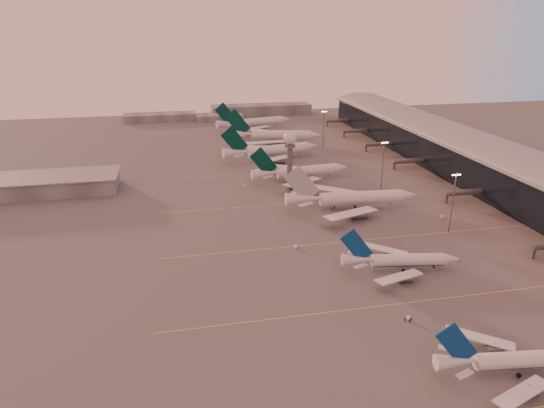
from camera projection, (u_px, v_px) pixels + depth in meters
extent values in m
plane|color=#504E4E|center=(375.00, 328.00, 133.98)|extent=(700.00, 700.00, 0.00)
cube|color=#DDD34E|center=(454.00, 297.00, 148.91)|extent=(180.00, 0.25, 0.02)
cube|color=#DDD34E|center=(391.00, 237.00, 190.11)|extent=(180.00, 0.25, 0.02)
cube|color=#DDD34E|center=(350.00, 199.00, 231.32)|extent=(180.00, 0.25, 0.02)
cube|color=#DDD34E|center=(319.00, 170.00, 277.10)|extent=(180.00, 0.25, 0.02)
cube|color=black|center=(486.00, 166.00, 252.32)|extent=(36.00, 360.00, 18.00)
cylinder|color=gray|center=(489.00, 149.00, 249.14)|extent=(10.08, 360.00, 10.08)
cube|color=gray|center=(489.00, 149.00, 249.07)|extent=(40.00, 362.00, 0.80)
cube|color=#575A5F|center=(533.00, 253.00, 172.70)|extent=(1.20, 1.20, 4.40)
cylinder|color=#575A5F|center=(466.00, 192.00, 226.93)|extent=(22.00, 2.80, 2.80)
cube|color=#575A5F|center=(446.00, 198.00, 225.81)|extent=(1.20, 1.20, 4.40)
cylinder|color=#575A5F|center=(410.00, 161.00, 278.20)|extent=(22.00, 2.80, 2.80)
cube|color=#575A5F|center=(394.00, 166.00, 277.09)|extent=(1.20, 1.20, 4.40)
cylinder|color=#575A5F|center=(380.00, 144.00, 316.66)|extent=(22.00, 2.80, 2.80)
cube|color=#575A5F|center=(366.00, 148.00, 315.55)|extent=(1.20, 1.20, 4.40)
cylinder|color=#575A5F|center=(357.00, 131.00, 355.12)|extent=(22.00, 2.80, 2.80)
cube|color=#575A5F|center=(344.00, 134.00, 354.01)|extent=(1.20, 1.20, 4.40)
cylinder|color=#575A5F|center=(339.00, 120.00, 391.75)|extent=(22.00, 2.80, 2.80)
cube|color=#575A5F|center=(327.00, 124.00, 390.63)|extent=(1.20, 1.20, 4.40)
cube|color=slate|center=(33.00, 186.00, 237.66)|extent=(80.00, 25.00, 8.00)
cube|color=gray|center=(31.00, 177.00, 236.18)|extent=(82.00, 27.00, 0.60)
cylinder|color=#575A5F|center=(290.00, 168.00, 240.94)|extent=(2.60, 2.60, 22.00)
cylinder|color=#575A5F|center=(290.00, 146.00, 236.88)|extent=(5.20, 5.20, 1.20)
sphere|color=silver|center=(290.00, 138.00, 235.51)|extent=(6.40, 6.40, 6.40)
cylinder|color=#575A5F|center=(290.00, 130.00, 234.20)|extent=(0.16, 0.16, 2.00)
cylinder|color=#575A5F|center=(453.00, 203.00, 190.52)|extent=(0.56, 0.56, 25.00)
cube|color=#575A5F|center=(457.00, 174.00, 186.29)|extent=(3.60, 0.25, 0.25)
sphere|color=#FFEABF|center=(453.00, 175.00, 186.14)|extent=(0.56, 0.56, 0.56)
sphere|color=#FFEABF|center=(455.00, 175.00, 186.33)|extent=(0.56, 0.56, 0.56)
sphere|color=#FFEABF|center=(458.00, 175.00, 186.52)|extent=(0.56, 0.56, 0.56)
sphere|color=#FFEABF|center=(460.00, 175.00, 186.72)|extent=(0.56, 0.56, 0.56)
cylinder|color=#575A5F|center=(383.00, 166.00, 239.92)|extent=(0.56, 0.56, 25.00)
cube|color=#575A5F|center=(385.00, 142.00, 235.68)|extent=(3.60, 0.25, 0.25)
sphere|color=#FFEABF|center=(382.00, 143.00, 235.54)|extent=(0.56, 0.56, 0.56)
sphere|color=#FFEABF|center=(384.00, 143.00, 235.73)|extent=(0.56, 0.56, 0.56)
sphere|color=#FFEABF|center=(386.00, 143.00, 235.92)|extent=(0.56, 0.56, 0.56)
sphere|color=#FFEABF|center=(387.00, 143.00, 236.11)|extent=(0.56, 0.56, 0.56)
cylinder|color=#575A5F|center=(324.00, 129.00, 321.94)|extent=(0.56, 0.56, 25.00)
cube|color=#575A5F|center=(324.00, 111.00, 317.71)|extent=(3.60, 0.25, 0.25)
sphere|color=#FFEABF|center=(322.00, 112.00, 317.56)|extent=(0.56, 0.56, 0.56)
sphere|color=#FFEABF|center=(324.00, 112.00, 317.76)|extent=(0.56, 0.56, 0.56)
sphere|color=#FFEABF|center=(325.00, 112.00, 317.95)|extent=(0.56, 0.56, 0.56)
sphere|color=#FFEABF|center=(327.00, 111.00, 318.14)|extent=(0.56, 0.56, 0.56)
cube|color=slate|center=(160.00, 117.00, 414.38)|extent=(60.00, 18.00, 6.00)
cube|color=slate|center=(261.00, 110.00, 440.34)|extent=(90.00, 20.00, 9.00)
cube|color=slate|center=(220.00, 117.00, 415.03)|extent=(40.00, 15.00, 5.00)
cylinder|color=silver|center=(522.00, 361.00, 115.80)|extent=(23.81, 6.94, 4.00)
cylinder|color=navy|center=(522.00, 364.00, 116.12)|extent=(23.20, 5.77, 2.88)
cone|color=silver|center=(455.00, 363.00, 114.37)|extent=(10.28, 5.22, 4.00)
cube|color=silver|center=(522.00, 395.00, 106.43)|extent=(17.29, 9.70, 1.26)
cylinder|color=slate|center=(527.00, 393.00, 109.46)|extent=(4.84, 3.15, 2.60)
cube|color=slate|center=(528.00, 389.00, 109.07)|extent=(0.35, 0.30, 1.60)
cube|color=silver|center=(479.00, 340.00, 124.79)|extent=(16.15, 13.03, 1.26)
cylinder|color=slate|center=(493.00, 351.00, 123.48)|extent=(4.84, 3.15, 2.60)
cube|color=slate|center=(494.00, 347.00, 123.08)|extent=(0.35, 0.30, 1.60)
cube|color=navy|center=(456.00, 346.00, 112.59)|extent=(10.94, 1.76, 11.92)
cube|color=silver|center=(464.00, 376.00, 110.10)|extent=(4.85, 3.07, 0.26)
cube|color=silver|center=(448.00, 351.00, 118.58)|extent=(4.74, 3.92, 0.26)
cylinder|color=black|center=(508.00, 365.00, 118.76)|extent=(1.22, 0.67, 1.16)
cylinder|color=black|center=(518.00, 377.00, 114.44)|extent=(1.22, 0.67, 1.16)
cylinder|color=silver|center=(408.00, 261.00, 163.86)|extent=(24.84, 8.00, 4.17)
cylinder|color=navy|center=(407.00, 264.00, 164.19)|extent=(24.18, 6.77, 3.00)
cone|color=silver|center=(450.00, 260.00, 164.51)|extent=(5.34, 4.87, 4.17)
cone|color=silver|center=(357.00, 261.00, 162.89)|extent=(10.80, 5.75, 4.17)
cube|color=silver|center=(399.00, 279.00, 154.25)|extent=(18.09, 9.62, 1.31)
cylinder|color=slate|center=(405.00, 280.00, 157.33)|extent=(5.11, 3.43, 2.71)
cube|color=slate|center=(405.00, 277.00, 156.91)|extent=(0.37, 0.32, 1.67)
cube|color=silver|center=(382.00, 250.00, 173.43)|extent=(16.60, 13.96, 1.31)
cylinder|color=slate|center=(392.00, 258.00, 171.97)|extent=(5.11, 3.43, 2.71)
cube|color=slate|center=(392.00, 255.00, 171.56)|extent=(0.37, 0.32, 1.67)
cube|color=navy|center=(356.00, 247.00, 161.05)|extent=(11.36, 2.19, 12.43)
cube|color=silver|center=(360.00, 267.00, 158.42)|extent=(5.05, 3.08, 0.27)
cube|color=silver|center=(354.00, 254.00, 167.28)|extent=(4.90, 4.18, 0.27)
cylinder|color=black|center=(434.00, 268.00, 165.28)|extent=(0.55, 0.55, 1.10)
cylinder|color=black|center=(399.00, 265.00, 167.01)|extent=(1.28, 0.73, 1.21)
cylinder|color=black|center=(403.00, 272.00, 162.50)|extent=(1.28, 0.73, 1.21)
cylinder|color=silver|center=(360.00, 200.00, 218.23)|extent=(37.59, 8.35, 5.82)
cylinder|color=silver|center=(360.00, 203.00, 218.69)|extent=(36.73, 6.67, 4.19)
cone|color=silver|center=(407.00, 198.00, 221.12)|extent=(7.60, 6.30, 5.82)
cone|color=silver|center=(303.00, 201.00, 214.54)|extent=(15.99, 6.88, 5.82)
cube|color=silver|center=(351.00, 216.00, 203.04)|extent=(26.96, 16.58, 1.73)
cylinder|color=slate|center=(358.00, 217.00, 207.86)|extent=(7.46, 4.27, 3.79)
cube|color=slate|center=(358.00, 214.00, 207.38)|extent=(0.30, 0.25, 2.33)
cube|color=silver|center=(332.00, 192.00, 231.77)|extent=(25.99, 19.40, 1.73)
cylinder|color=slate|center=(343.00, 199.00, 229.80)|extent=(7.46, 4.27, 3.79)
cube|color=slate|center=(343.00, 196.00, 229.32)|extent=(0.30, 0.25, 2.33)
cube|color=#9EA1A5|center=(302.00, 187.00, 212.01)|extent=(16.13, 1.43, 17.29)
cube|color=silver|center=(306.00, 207.00, 207.76)|extent=(7.70, 5.22, 0.23)
cube|color=silver|center=(299.00, 196.00, 221.13)|extent=(7.60, 5.94, 0.23)
cylinder|color=black|center=(390.00, 206.00, 221.33)|extent=(0.47, 0.47, 0.94)
cylinder|color=black|center=(352.00, 206.00, 221.00)|extent=(1.06, 0.54, 1.03)
cylinder|color=black|center=(355.00, 209.00, 217.17)|extent=(1.06, 0.54, 1.03)
cylinder|color=silver|center=(307.00, 173.00, 258.54)|extent=(33.72, 8.80, 5.38)
cylinder|color=silver|center=(307.00, 175.00, 258.96)|extent=(32.90, 7.23, 3.87)
cone|color=silver|center=(341.00, 169.00, 264.23)|extent=(6.98, 6.02, 5.38)
cone|color=silver|center=(265.00, 176.00, 251.53)|extent=(14.46, 6.80, 5.38)
cube|color=silver|center=(302.00, 184.00, 244.02)|extent=(23.22, 18.17, 1.59)
cylinder|color=slate|center=(307.00, 185.00, 248.93)|extent=(6.78, 4.14, 3.50)
cube|color=slate|center=(307.00, 183.00, 248.48)|extent=(0.30, 0.26, 2.15)
cube|color=silver|center=(284.00, 169.00, 269.01)|extent=(24.54, 14.29, 1.59)
cylinder|color=slate|center=(293.00, 173.00, 268.01)|extent=(6.78, 4.14, 3.50)
cube|color=slate|center=(293.00, 171.00, 267.56)|extent=(0.30, 0.26, 2.15)
cube|color=#033029|center=(263.00, 164.00, 249.06)|extent=(14.75, 1.85, 15.91)
cube|color=silver|center=(268.00, 179.00, 245.66)|extent=(6.76, 5.47, 0.23)
cube|color=silver|center=(261.00, 172.00, 257.16)|extent=(6.89, 4.49, 0.23)
cylinder|color=black|center=(329.00, 177.00, 263.34)|extent=(0.46, 0.46, 0.93)
cylinder|color=black|center=(301.00, 178.00, 260.75)|extent=(1.06, 0.57, 1.02)
cylinder|color=black|center=(304.00, 180.00, 257.11)|extent=(1.06, 0.57, 1.02)
cylinder|color=silver|center=(278.00, 152.00, 298.49)|extent=(38.58, 12.54, 6.14)
cylinder|color=silver|center=(278.00, 154.00, 298.98)|extent=(37.54, 10.71, 4.42)
cone|color=silver|center=(311.00, 148.00, 306.35)|extent=(8.31, 7.31, 6.14)
cone|color=silver|center=(236.00, 155.00, 288.88)|extent=(16.79, 8.77, 6.14)
cube|color=silver|center=(274.00, 161.00, 281.69)|extent=(25.78, 22.01, 1.82)
cylinder|color=slate|center=(278.00, 163.00, 287.49)|extent=(7.95, 5.19, 3.99)
cube|color=slate|center=(278.00, 161.00, 286.98)|extent=(0.36, 0.32, 2.46)
cube|color=silver|center=(255.00, 149.00, 309.56)|extent=(28.28, 14.73, 1.82)
cylinder|color=slate|center=(264.00, 153.00, 308.77)|extent=(7.95, 5.19, 3.99)
cube|color=slate|center=(264.00, 151.00, 308.26)|extent=(0.36, 0.32, 2.46)
cube|color=#033029|center=(235.00, 143.00, 286.02)|extent=(16.72, 3.24, 18.18)
cube|color=silver|center=(240.00, 157.00, 282.32)|extent=(7.60, 6.56, 0.26)
cube|color=silver|center=(232.00, 151.00, 295.14)|extent=(7.85, 4.71, 0.26)
cylinder|color=black|center=(299.00, 155.00, 304.84)|extent=(0.53, 0.53, 1.06)
cylinder|color=black|center=(272.00, 157.00, 300.78)|extent=(1.24, 0.72, 1.17)
cylinder|color=black|center=(275.00, 159.00, 296.73)|extent=(1.24, 0.72, 1.17)
cylinder|color=silver|center=(280.00, 137.00, 335.58)|extent=(40.41, 15.09, 6.45)
cylinder|color=silver|center=(280.00, 139.00, 336.09)|extent=(39.23, 13.15, 4.64)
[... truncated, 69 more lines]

